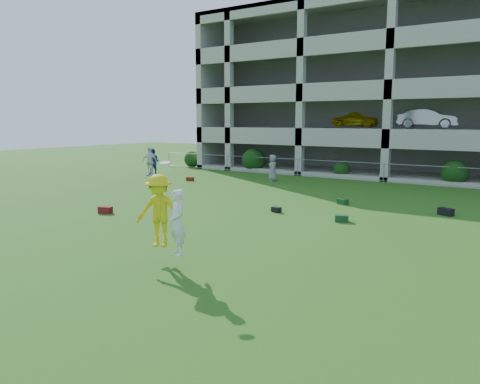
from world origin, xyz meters
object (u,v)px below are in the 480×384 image
Objects in this scene: bystander_c at (273,168)px; frisbee_contest at (162,213)px; bystander_b at (149,161)px; parking_garage at (422,91)px; bystander_a at (153,162)px.

bystander_c is 0.71× the size of frisbee_contest.
bystander_b is 20.64m from frisbee_contest.
bystander_b reaches higher than bystander_c.
parking_garage is at bearing 90.32° from frisbee_contest.
bystander_a is at bearing 134.88° from frisbee_contest.
bystander_c is at bearing -116.34° from parking_garage.
bystander_a is at bearing 89.39° from bystander_b.
frisbee_contest is (6.18, -16.72, 0.56)m from bystander_c.
bystander_c is at bearing 110.28° from frisbee_contest.
bystander_b is at bearing 135.60° from frisbee_contest.
bystander_b is at bearing -135.28° from parking_garage.
bystander_c is (8.56, 2.28, -0.16)m from bystander_b.
parking_garage reaches higher than bystander_a.
bystander_b is 0.07× the size of parking_garage.
bystander_b reaches higher than bystander_a.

